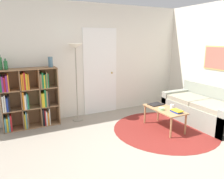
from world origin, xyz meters
The scene contains 15 objects.
ground_plane centered at (0.00, 0.00, 0.00)m, with size 14.00×14.00×0.00m, color gray.
wall_back centered at (0.01, 2.59, 1.29)m, with size 7.69×0.11×2.60m.
wall_right centered at (2.37, 1.28, 1.30)m, with size 0.08×5.56×2.60m.
rug centered at (0.89, 0.98, 0.00)m, with size 2.09×2.09×0.01m.
bookshelf centered at (-1.54, 2.37, 0.62)m, with size 1.11×0.34×1.23m.
floor_lamp centered at (-0.53, 2.29, 1.49)m, with size 0.34×0.34×1.71m.
couch centered at (1.95, 0.95, 0.27)m, with size 0.87×1.72×0.78m.
coffee_table centered at (0.89, 1.03, 0.38)m, with size 0.44×0.91×0.43m.
laptop centered at (0.90, 1.32, 0.44)m, with size 0.33×0.24×0.02m.
bowl centered at (0.78, 0.98, 0.45)m, with size 0.12×0.12×0.05m.
book_stack_on_table centered at (0.95, 0.74, 0.45)m, with size 0.14×0.23×0.05m.
cup centered at (1.03, 0.98, 0.47)m, with size 0.07×0.07×0.08m.
bottle_left centered at (-1.98, 2.39, 1.35)m, with size 0.06×0.06×0.29m.
bottle_middle centered at (-1.89, 2.35, 1.32)m, with size 0.07×0.07×0.21m.
vase_on_shelf centered at (-1.05, 2.37, 1.33)m, with size 0.09×0.09×0.21m.
Camera 1 is at (-1.95, -2.25, 1.80)m, focal length 35.00 mm.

